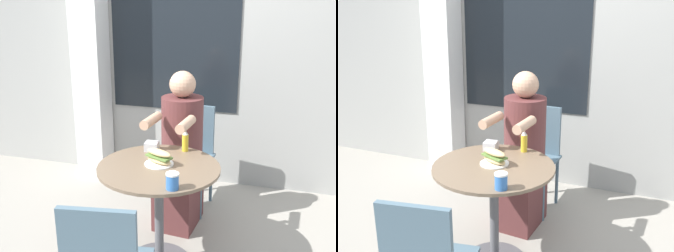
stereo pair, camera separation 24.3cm
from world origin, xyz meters
TOP-DOWN VIEW (x-y plane):
  - storefront_wall at (-0.00, 1.42)m, footprint 8.00×0.09m
  - lattice_pillar at (-1.06, 1.22)m, footprint 0.28×0.28m
  - cafe_table at (0.00, 0.00)m, footprint 0.78×0.78m
  - diner_chair at (0.00, 0.91)m, footprint 0.41×0.41m
  - seated_diner at (-0.01, 0.57)m, footprint 0.36×0.59m
  - sandwich_on_plate at (-0.01, 0.03)m, footprint 0.20×0.19m
  - drink_cup at (0.17, -0.28)m, footprint 0.07×0.07m
  - napkin_box at (-0.13, 0.25)m, footprint 0.10×0.10m
  - condiment_bottle at (0.10, 0.30)m, footprint 0.04×0.04m

SIDE VIEW (x-z plane):
  - diner_chair at x=0.00m, z-range 0.09..0.96m
  - cafe_table at x=0.00m, z-range 0.17..0.89m
  - seated_diner at x=-0.01m, z-range -0.07..1.15m
  - napkin_box at x=-0.13m, z-range 0.72..0.78m
  - sandwich_on_plate at x=-0.01m, z-range 0.71..0.81m
  - drink_cup at x=0.17m, z-range 0.72..0.81m
  - condiment_bottle at x=0.10m, z-range 0.71..0.87m
  - lattice_pillar at x=-1.06m, z-range 0.00..2.40m
  - storefront_wall at x=0.00m, z-range 0.00..2.80m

